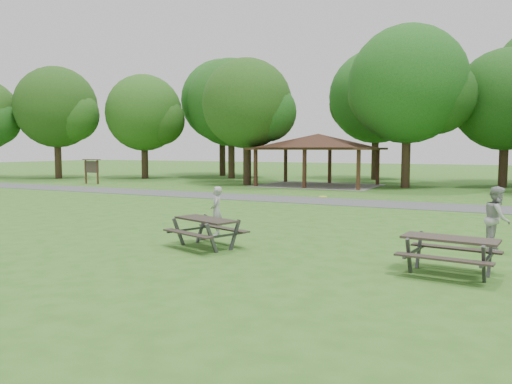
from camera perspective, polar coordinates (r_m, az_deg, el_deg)
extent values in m
plane|color=#31651C|center=(13.38, -11.66, -6.73)|extent=(160.00, 160.00, 0.00)
cube|color=#494A4C|center=(25.74, 8.01, -1.04)|extent=(120.00, 3.20, 0.02)
cube|color=#3A2015|center=(35.35, -0.05, 2.74)|extent=(0.22, 0.22, 2.60)
cube|color=#362013|center=(40.24, 3.41, 3.00)|extent=(0.22, 0.22, 2.60)
cube|color=#391F15|center=(33.85, 5.56, 2.61)|extent=(0.22, 0.22, 2.60)
cube|color=#3E2216|center=(38.93, 8.42, 2.89)|extent=(0.22, 0.22, 2.60)
cube|color=#3B2315|center=(32.71, 11.63, 2.45)|extent=(0.22, 0.22, 2.60)
cube|color=#3A2015|center=(37.94, 13.74, 2.75)|extent=(0.22, 0.22, 2.60)
cube|color=#362215|center=(36.35, 7.12, 4.94)|extent=(8.60, 6.60, 0.16)
pyramid|color=#331D14|center=(36.36, 7.13, 5.85)|extent=(7.01, 7.01, 1.00)
cube|color=gray|center=(36.45, 7.07, 0.74)|extent=(8.40, 6.40, 0.03)
cube|color=#361C13|center=(40.35, -18.87, 2.18)|extent=(0.10, 0.10, 1.80)
cube|color=#3A2015|center=(39.51, -17.65, 2.16)|extent=(0.10, 0.10, 1.80)
cube|color=#322924|center=(39.91, -18.28, 2.74)|extent=(1.40, 0.06, 0.90)
cube|color=#311C13|center=(39.90, -18.30, 3.53)|extent=(1.60, 0.30, 0.06)
cylinder|color=#322216|center=(48.46, -21.68, 3.63)|extent=(0.60, 0.60, 3.67)
sphere|color=#1A4112|center=(48.59, -21.86, 8.99)|extent=(7.20, 7.20, 7.20)
sphere|color=#1D4B15|center=(47.55, -20.25, 8.26)|extent=(4.68, 4.68, 4.68)
sphere|color=#134514|center=(49.50, -23.13, 8.24)|extent=(4.32, 4.32, 4.32)
cylinder|color=#2F2115|center=(46.15, -12.59, 3.60)|extent=(0.60, 0.60, 3.32)
sphere|color=#1F4E16|center=(46.25, -12.69, 8.82)|extent=(6.80, 6.80, 6.80)
sphere|color=#1D4614|center=(45.49, -10.93, 8.06)|extent=(4.42, 4.42, 4.42)
sphere|color=#123F12|center=(46.93, -14.14, 8.11)|extent=(4.08, 4.08, 4.08)
cylinder|color=#312116|center=(45.09, -2.82, 4.01)|extent=(0.60, 0.60, 3.85)
sphere|color=#164614|center=(45.26, -2.85, 10.16)|extent=(7.80, 7.80, 7.80)
sphere|color=#194914|center=(44.63, -0.67, 9.24)|extent=(5.07, 5.07, 5.07)
sphere|color=#1B4D16|center=(45.83, -4.69, 9.36)|extent=(4.68, 4.68, 4.68)
cylinder|color=black|center=(36.99, -1.02, 3.53)|extent=(0.60, 0.60, 3.50)
sphere|color=#1B4413|center=(37.13, -1.03, 10.07)|extent=(6.60, 6.60, 6.60)
sphere|color=#154914|center=(36.68, 1.28, 9.09)|extent=(4.29, 4.29, 4.29)
sphere|color=#184413|center=(37.54, -2.98, 9.25)|extent=(3.96, 3.96, 3.96)
cylinder|color=#302115|center=(35.80, 16.75, 3.69)|extent=(0.60, 0.60, 4.02)
sphere|color=#154C16|center=(36.06, 16.96, 11.68)|extent=(8.00, 8.00, 8.00)
sphere|color=#164112|center=(36.00, 19.88, 10.33)|extent=(5.20, 5.20, 5.20)
sphere|color=#174A15|center=(36.10, 14.33, 10.78)|extent=(4.80, 4.80, 4.80)
cylinder|color=black|center=(38.78, 26.42, 3.03)|extent=(0.60, 0.60, 3.43)
sphere|color=#154313|center=(38.91, 26.67, 9.43)|extent=(7.00, 7.00, 7.00)
sphere|color=#1B4614|center=(38.70, 24.55, 8.75)|extent=(4.20, 4.20, 4.20)
cylinder|color=black|center=(49.61, -3.86, 4.40)|extent=(0.60, 0.60, 4.38)
sphere|color=#164C15|center=(49.83, -3.90, 10.38)|extent=(8.00, 8.00, 8.00)
sphere|color=#1B4513|center=(49.14, -1.88, 9.53)|extent=(5.20, 5.20, 5.20)
sphere|color=#184212|center=(50.44, -5.60, 9.62)|extent=(4.80, 4.80, 4.80)
cylinder|color=#321F16|center=(44.44, 13.44, 4.05)|extent=(0.60, 0.60, 4.13)
sphere|color=#164E16|center=(44.66, 13.58, 10.56)|extent=(8.00, 8.00, 8.00)
sphere|color=#154614|center=(44.51, 15.93, 9.49)|extent=(5.20, 5.20, 5.20)
sphere|color=#1A4112|center=(44.80, 11.48, 9.81)|extent=(4.80, 4.80, 4.80)
cube|color=black|center=(13.63, -5.73, -3.14)|extent=(2.04, 1.34, 0.05)
cube|color=#2B231F|center=(13.31, -7.85, -4.72)|extent=(1.88, 0.89, 0.04)
cube|color=#2A241E|center=(14.07, -3.71, -4.16)|extent=(1.88, 0.89, 0.04)
cube|color=#464649|center=(14.04, -8.84, -4.53)|extent=(0.19, 0.40, 0.82)
cube|color=#38383B|center=(14.50, -6.27, -4.20)|extent=(0.19, 0.40, 0.82)
cube|color=#38383A|center=(14.26, -7.53, -4.24)|extent=(0.58, 1.47, 0.05)
cube|color=#454547|center=(12.89, -5.10, -5.35)|extent=(0.19, 0.40, 0.82)
cube|color=#3B3B3D|center=(13.39, -2.44, -4.94)|extent=(0.19, 0.40, 0.82)
cube|color=#38383A|center=(13.13, -3.75, -5.01)|extent=(0.58, 1.47, 0.05)
cube|color=#312823|center=(11.41, 21.27, -5.00)|extent=(2.00, 0.97, 0.05)
cube|color=#2E2621|center=(10.86, 20.54, -7.17)|extent=(1.94, 0.48, 0.04)
cube|color=#2B231F|center=(12.08, 21.84, -6.00)|extent=(1.94, 0.48, 0.04)
cube|color=#39393C|center=(11.27, 17.08, -7.02)|extent=(0.11, 0.41, 0.84)
cube|color=#3D3D3F|center=(12.03, 18.14, -6.29)|extent=(0.11, 0.41, 0.84)
cube|color=#3E3E40|center=(11.65, 17.63, -6.49)|extent=(0.23, 1.56, 0.05)
cube|color=#39383B|center=(10.98, 24.60, -7.58)|extent=(0.11, 0.41, 0.84)
cube|color=#424244|center=(11.76, 25.17, -6.79)|extent=(0.11, 0.41, 0.84)
cube|color=#3A3A3C|center=(11.36, 24.90, -7.01)|extent=(0.23, 1.56, 0.05)
cylinder|color=yellow|center=(14.59, 7.67, -0.52)|extent=(0.29, 0.29, 0.02)
imported|color=#A0A0A2|center=(15.51, -4.55, -2.18)|extent=(0.56, 0.66, 1.52)
imported|color=#A0A0A3|center=(14.66, 25.85, -2.73)|extent=(0.65, 0.83, 1.70)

